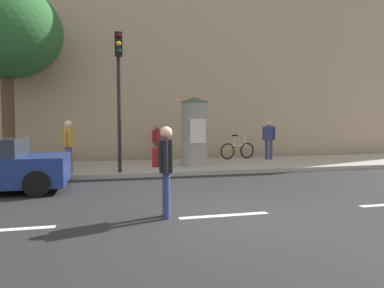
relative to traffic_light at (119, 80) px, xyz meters
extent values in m
plane|color=#232326|center=(1.84, -5.24, -3.18)|extent=(80.00, 80.00, 0.00)
cube|color=#9E9B93|center=(1.84, 1.76, -3.11)|extent=(36.00, 4.00, 0.15)
cube|color=silver|center=(1.84, -5.24, -3.18)|extent=(1.80, 0.16, 0.01)
cube|color=tan|center=(1.84, 6.76, 2.55)|extent=(36.00, 5.00, 11.46)
cylinder|color=black|center=(0.00, 0.11, -1.14)|extent=(0.12, 0.12, 3.78)
cube|color=black|center=(0.00, -0.07, 1.12)|extent=(0.24, 0.24, 0.75)
sphere|color=#390605|center=(0.00, -0.20, 1.36)|extent=(0.16, 0.16, 0.16)
sphere|color=#F2A519|center=(0.00, -0.20, 1.12)|extent=(0.16, 0.16, 0.16)
sphere|color=#07330F|center=(0.00, -0.20, 0.88)|extent=(0.16, 0.16, 0.16)
cylinder|color=gray|center=(2.85, 1.30, -1.82)|extent=(1.01, 1.01, 2.42)
cone|color=#334C33|center=(2.85, 1.30, -0.51)|extent=(1.11, 1.11, 0.20)
cube|color=silver|center=(2.85, 0.78, -1.70)|extent=(0.60, 0.02, 0.90)
cylinder|color=#4C3826|center=(-3.95, 2.50, -1.39)|extent=(0.43, 0.43, 3.27)
ellipsoid|color=#28602D|center=(-3.95, 2.50, 1.95)|extent=(4.01, 4.01, 3.41)
cylinder|color=navy|center=(0.70, -5.20, -2.74)|extent=(0.14, 0.14, 0.88)
cylinder|color=navy|center=(0.75, -4.99, -2.74)|extent=(0.14, 0.14, 0.88)
cube|color=black|center=(0.72, -5.09, -1.99)|extent=(0.32, 0.47, 0.62)
cylinder|color=black|center=(0.67, -5.35, -1.99)|extent=(0.09, 0.09, 0.59)
cylinder|color=black|center=(0.78, -4.84, -1.99)|extent=(0.09, 0.09, 0.59)
sphere|color=tan|center=(0.72, -5.09, -1.56)|extent=(0.24, 0.24, 0.24)
cube|color=maroon|center=(0.55, -5.06, -2.02)|extent=(0.21, 0.31, 0.36)
cylinder|color=#4C4C51|center=(1.73, 3.31, -2.64)|extent=(0.14, 0.14, 0.77)
cylinder|color=#4C4C51|center=(1.60, 3.13, -2.64)|extent=(0.14, 0.14, 0.77)
cube|color=maroon|center=(1.66, 3.22, -1.98)|extent=(0.46, 0.49, 0.55)
cylinder|color=maroon|center=(1.83, 3.43, -1.98)|extent=(0.09, 0.09, 0.52)
cylinder|color=maroon|center=(1.50, 3.01, -1.98)|extent=(0.09, 0.09, 0.52)
sphere|color=#8C664C|center=(1.66, 3.22, -1.61)|extent=(0.21, 0.21, 0.21)
cylinder|color=navy|center=(-1.79, 1.67, -2.64)|extent=(0.14, 0.14, 0.78)
cylinder|color=navy|center=(-1.80, 1.43, -2.64)|extent=(0.14, 0.14, 0.78)
cube|color=#B78C33|center=(-1.80, 1.55, -1.97)|extent=(0.27, 0.49, 0.55)
cylinder|color=#B78C33|center=(-1.77, 1.83, -1.97)|extent=(0.09, 0.09, 0.53)
cylinder|color=#B78C33|center=(-1.82, 1.27, -1.97)|extent=(0.09, 0.09, 0.53)
sphere|color=tan|center=(-1.80, 1.55, -1.59)|extent=(0.21, 0.21, 0.21)
cylinder|color=#724C84|center=(-1.65, 0.09, -2.60)|extent=(0.14, 0.14, 0.87)
cylinder|color=#724C84|center=(-1.57, 0.27, -2.60)|extent=(0.14, 0.14, 0.87)
cube|color=#B78C33|center=(-1.61, 0.18, -1.85)|extent=(0.37, 0.46, 0.62)
cylinder|color=#B78C33|center=(-1.70, -0.05, -1.85)|extent=(0.09, 0.09, 0.59)
cylinder|color=#B78C33|center=(-1.52, 0.41, -1.85)|extent=(0.09, 0.09, 0.59)
sphere|color=beige|center=(-1.61, 0.18, -1.43)|extent=(0.24, 0.24, 0.24)
cylinder|color=navy|center=(6.48, 2.64, -2.60)|extent=(0.14, 0.14, 0.87)
cylinder|color=navy|center=(6.64, 2.52, -2.60)|extent=(0.14, 0.14, 0.87)
cube|color=navy|center=(6.56, 2.58, -1.86)|extent=(0.45, 0.42, 0.61)
cylinder|color=navy|center=(6.37, 2.72, -1.86)|extent=(0.09, 0.09, 0.58)
cylinder|color=navy|center=(6.75, 2.44, -1.86)|extent=(0.09, 0.09, 0.58)
sphere|color=tan|center=(6.56, 2.58, -1.43)|extent=(0.23, 0.23, 0.23)
torus|color=black|center=(4.78, 3.01, -2.67)|extent=(0.72, 0.22, 0.72)
torus|color=black|center=(5.81, 3.24, -2.67)|extent=(0.72, 0.22, 0.72)
cylinder|color=silver|center=(5.30, 3.13, -2.42)|extent=(0.93, 0.25, 0.04)
cylinder|color=silver|center=(5.14, 3.09, -2.22)|extent=(0.04, 0.04, 0.45)
cylinder|color=silver|center=(5.71, 3.22, -2.22)|extent=(0.04, 0.04, 0.50)
cube|color=black|center=(5.14, 3.09, -1.97)|extent=(0.26, 0.15, 0.06)
cylinder|color=black|center=(-2.05, -2.57, -2.86)|extent=(0.64, 0.23, 0.64)
cylinder|color=black|center=(-2.07, -0.78, -2.86)|extent=(0.64, 0.23, 0.64)
camera|label=1|loc=(-0.32, -11.58, -1.35)|focal=32.48mm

